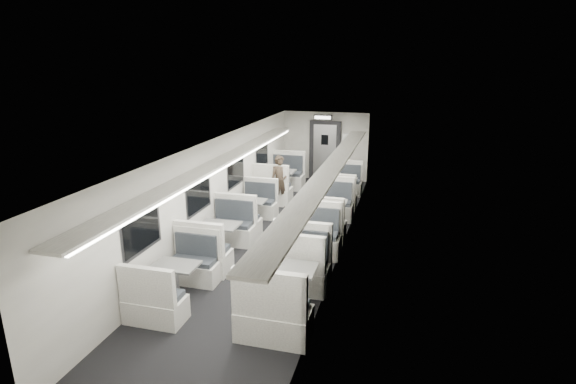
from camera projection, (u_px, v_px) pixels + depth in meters
The scene contains 19 objects.
room at pixel (278, 193), 10.28m from camera, with size 3.24×12.24×2.64m.
booth_left_a at pixel (280, 183), 14.13m from camera, with size 1.14×2.31×1.24m.
booth_left_b at pixel (250, 212), 11.56m from camera, with size 0.97×1.96×1.05m.
booth_left_c at pixel (220, 240), 9.72m from camera, with size 1.05×2.12×1.13m.
booth_left_d at pixel (176, 281), 7.95m from camera, with size 0.96×1.95×1.04m.
booth_right_a at pixel (343, 190), 13.57m from camera, with size 0.99×2.00×1.07m.
booth_right_b at pixel (329, 215), 11.31m from camera, with size 1.04×2.12×1.13m.
booth_right_c at pixel (308, 253), 9.03m from camera, with size 1.09×2.21×1.18m.
booth_right_d at pixel (288, 288), 7.61m from camera, with size 1.13×2.30×1.23m.
passenger at pixel (280, 182), 12.91m from camera, with size 0.55×0.36×1.52m, color black.
window_a at pixel (262, 154), 13.75m from camera, with size 0.02×1.18×0.84m, color black.
window_b at pixel (236, 171), 11.72m from camera, with size 0.02×1.18×0.84m, color black.
window_c at pixel (199, 194), 9.68m from camera, with size 0.02×1.18×0.84m, color black.
window_d at pixel (142, 229), 7.64m from camera, with size 0.02×1.18×0.84m, color black.
luggage_rack_left at pixel (221, 162), 10.10m from camera, with size 0.46×10.40×0.09m.
luggage_rack_right at pixel (330, 169), 9.49m from camera, with size 0.46×10.40×0.09m.
vestibule_door at pixel (325, 151), 15.82m from camera, with size 1.10×0.13×2.10m.
exit_sign at pixel (323, 117), 15.02m from camera, with size 0.62×0.12×0.16m.
wall_notice at pixel (346, 139), 15.50m from camera, with size 0.32×0.02×0.40m, color white.
Camera 1 is at (2.76, -9.46, 4.11)m, focal length 28.00 mm.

